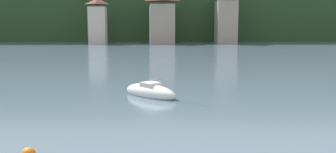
{
  "coord_description": "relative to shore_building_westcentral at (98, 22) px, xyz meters",
  "views": [
    {
      "loc": [
        -0.5,
        16.63,
        4.58
      ],
      "look_at": [
        0.0,
        41.35,
        1.09
      ],
      "focal_mm": 42.55,
      "sensor_mm": 36.0,
      "label": 1
    }
  ],
  "objects": [
    {
      "name": "wooded_hillside",
      "position": [
        37.03,
        38.13,
        3.18
      ],
      "size": [
        352.0,
        54.97,
        44.82
      ],
      "color": "#264223",
      "rests_on": "ground_plane"
    },
    {
      "name": "shore_building_westcentral",
      "position": [
        0.0,
        0.0,
        0.0
      ],
      "size": [
        3.5,
        3.62,
        8.89
      ],
      "color": "beige",
      "rests_on": "ground_plane"
    },
    {
      "name": "shore_building_central",
      "position": [
        12.76,
        0.35,
        0.45
      ],
      "size": [
        5.13,
        4.35,
        9.84
      ],
      "color": "gray",
      "rests_on": "ground_plane"
    },
    {
      "name": "shore_building_eastcentral",
      "position": [
        25.51,
        1.08,
        0.74
      ],
      "size": [
        4.11,
        5.89,
        10.43
      ],
      "color": "gray",
      "rests_on": "ground_plane"
    },
    {
      "name": "sailboat_mid_8",
      "position": [
        11.66,
        -55.46,
        -4.06
      ],
      "size": [
        3.79,
        3.74,
        5.71
      ],
      "rotation": [
        0.0,
        0.0,
        2.37
      ],
      "color": "white",
      "rests_on": "ground_plane"
    }
  ]
}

